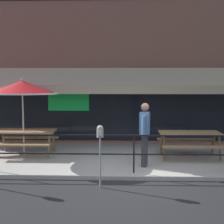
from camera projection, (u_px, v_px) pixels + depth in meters
ground_plane at (134, 181)px, 7.52m from camera, size 120.00×120.00×0.00m
patio_deck at (132, 158)px, 9.50m from camera, size 15.00×4.00×0.10m
restaurant_building at (130, 31)px, 11.29m from camera, size 15.00×1.60×8.44m
patio_railing at (134, 145)px, 7.73m from camera, size 13.84×0.04×0.97m
picnic_table_left at (25, 135)px, 9.65m from camera, size 1.80×1.42×0.76m
picnic_table_centre at (190, 137)px, 9.32m from camera, size 1.80×1.42×0.76m
patio_umbrella_left at (22, 88)px, 9.33m from camera, size 2.14×2.14×2.38m
pedestrian_walking at (145, 131)px, 8.35m from camera, size 0.31×0.61×1.71m
parking_meter_far at (100, 137)px, 6.92m from camera, size 0.15×0.16×1.42m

